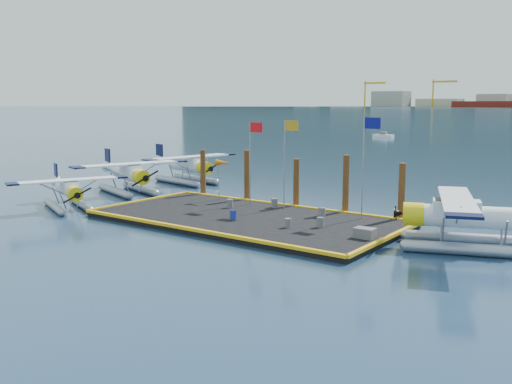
# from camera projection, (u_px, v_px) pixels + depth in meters

# --- Properties ---
(ground) EXTENTS (4000.00, 4000.00, 0.00)m
(ground) POSITION_uv_depth(u_px,v_px,m) (246.00, 222.00, 37.62)
(ground) COLOR navy
(ground) RESTS_ON ground
(dock) EXTENTS (20.00, 10.00, 0.40)m
(dock) POSITION_uv_depth(u_px,v_px,m) (246.00, 219.00, 37.59)
(dock) COLOR black
(dock) RESTS_ON ground
(dock_bumpers) EXTENTS (20.25, 10.25, 0.18)m
(dock_bumpers) POSITION_uv_depth(u_px,v_px,m) (246.00, 215.00, 37.55)
(dock_bumpers) COLOR #EFAD0E
(dock_bumpers) RESTS_ON dock
(seaplane_a) EXTENTS (7.88, 8.28, 3.03)m
(seaplane_a) POSITION_uv_depth(u_px,v_px,m) (68.00, 192.00, 41.87)
(seaplane_a) COLOR #9497A1
(seaplane_a) RESTS_ON ground
(seaplane_b) EXTENTS (9.37, 9.98, 3.59)m
(seaplane_b) POSITION_uv_depth(u_px,v_px,m) (129.00, 176.00, 48.93)
(seaplane_b) COLOR #9497A1
(seaplane_b) RESTS_ON ground
(seaplane_c) EXTENTS (9.28, 10.12, 3.58)m
(seaplane_c) POSITION_uv_depth(u_px,v_px,m) (189.00, 168.00, 55.20)
(seaplane_c) COLOR #9497A1
(seaplane_c) RESTS_ON ground
(seaplane_d) EXTENTS (9.74, 10.33, 3.73)m
(seaplane_d) POSITION_uv_depth(u_px,v_px,m) (464.00, 220.00, 30.38)
(seaplane_d) COLOR #9497A1
(seaplane_d) RESTS_ON ground
(drum_0) EXTENTS (0.44, 0.44, 0.62)m
(drum_0) POSITION_uv_depth(u_px,v_px,m) (230.00, 204.00, 40.52)
(drum_0) COLOR #5C5C61
(drum_0) RESTS_ON dock
(drum_1) EXTENTS (0.40, 0.40, 0.56)m
(drum_1) POSITION_uv_depth(u_px,v_px,m) (288.00, 223.00, 34.14)
(drum_1) COLOR #5C5C61
(drum_1) RESTS_ON dock
(drum_2) EXTENTS (0.43, 0.43, 0.61)m
(drum_2) POSITION_uv_depth(u_px,v_px,m) (320.00, 222.00, 34.21)
(drum_2) COLOR #5C5C61
(drum_2) RESTS_ON dock
(drum_3) EXTENTS (0.42, 0.42, 0.59)m
(drum_3) POSITION_uv_depth(u_px,v_px,m) (233.00, 215.00, 36.53)
(drum_3) COLOR #1B2C99
(drum_3) RESTS_ON dock
(drum_4) EXTENTS (0.46, 0.46, 0.64)m
(drum_4) POSITION_uv_depth(u_px,v_px,m) (322.00, 212.00, 37.19)
(drum_4) COLOR #5C5C61
(drum_4) RESTS_ON dock
(drum_5) EXTENTS (0.46, 0.46, 0.65)m
(drum_5) POSITION_uv_depth(u_px,v_px,m) (274.00, 203.00, 40.64)
(drum_5) COLOR #5C5C61
(drum_5) RESTS_ON dock
(crate) EXTENTS (1.15, 0.76, 0.57)m
(crate) POSITION_uv_depth(u_px,v_px,m) (365.00, 233.00, 31.51)
(crate) COLOR #5C5C61
(crate) RESTS_ON dock
(flagpole_red) EXTENTS (1.14, 0.08, 6.00)m
(flagpole_red) POSITION_uv_depth(u_px,v_px,m) (252.00, 150.00, 41.30)
(flagpole_red) COLOR gray
(flagpole_red) RESTS_ON dock
(flagpole_yellow) EXTENTS (1.14, 0.08, 6.20)m
(flagpole_yellow) POSITION_uv_depth(u_px,v_px,m) (287.00, 151.00, 39.54)
(flagpole_yellow) COLOR gray
(flagpole_yellow) RESTS_ON dock
(flagpole_blue) EXTENTS (1.14, 0.08, 6.50)m
(flagpole_blue) POSITION_uv_depth(u_px,v_px,m) (366.00, 153.00, 36.01)
(flagpole_blue) COLOR gray
(flagpole_blue) RESTS_ON dock
(windsock) EXTENTS (1.40, 0.44, 3.12)m
(windsock) POSITION_uv_depth(u_px,v_px,m) (223.00, 164.00, 43.08)
(windsock) COLOR gray
(windsock) RESTS_ON dock
(piling_0) EXTENTS (0.44, 0.44, 4.00)m
(piling_0) POSITION_uv_depth(u_px,v_px,m) (203.00, 174.00, 46.58)
(piling_0) COLOR #492615
(piling_0) RESTS_ON ground
(piling_1) EXTENTS (0.44, 0.44, 4.20)m
(piling_1) POSITION_uv_depth(u_px,v_px,m) (247.00, 177.00, 43.93)
(piling_1) COLOR #492615
(piling_1) RESTS_ON ground
(piling_2) EXTENTS (0.44, 0.44, 3.80)m
(piling_2) POSITION_uv_depth(u_px,v_px,m) (296.00, 185.00, 41.34)
(piling_2) COLOR #492615
(piling_2) RESTS_ON ground
(piling_3) EXTENTS (0.44, 0.44, 4.30)m
(piling_3) POSITION_uv_depth(u_px,v_px,m) (346.00, 186.00, 38.96)
(piling_3) COLOR #492615
(piling_3) RESTS_ON ground
(piling_4) EXTENTS (0.44, 0.44, 4.00)m
(piling_4) POSITION_uv_depth(u_px,v_px,m) (402.00, 194.00, 36.65)
(piling_4) COLOR #492615
(piling_4) RESTS_ON ground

